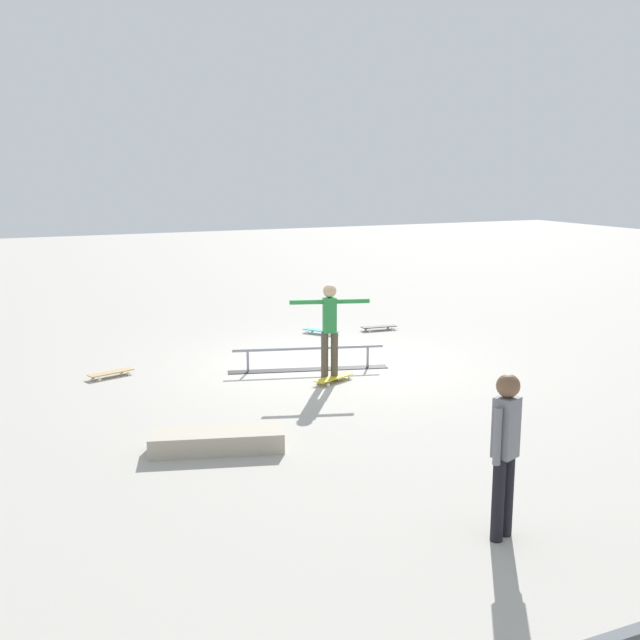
% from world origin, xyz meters
% --- Properties ---
extents(ground_plane, '(60.00, 60.00, 0.00)m').
position_xyz_m(ground_plane, '(0.00, 0.00, 0.00)').
color(ground_plane, '#ADA89E').
extents(grind_rail, '(2.82, 1.00, 0.42)m').
position_xyz_m(grind_rail, '(0.44, 0.10, 0.18)').
color(grind_rail, black).
rests_on(grind_rail, ground_plane).
extents(skate_ledge, '(1.78, 0.98, 0.26)m').
position_xyz_m(skate_ledge, '(3.10, 3.26, 0.13)').
color(skate_ledge, '#B2A893').
rests_on(skate_ledge, ground_plane).
extents(skater_main, '(1.30, 0.48, 1.66)m').
position_xyz_m(skater_main, '(0.40, 0.90, 0.97)').
color(skater_main, brown).
rests_on(skater_main, ground_plane).
extents(skateboard_main, '(0.81, 0.50, 0.09)m').
position_xyz_m(skateboard_main, '(0.37, 1.01, 0.07)').
color(skateboard_main, yellow).
rests_on(skateboard_main, ground_plane).
extents(bystander_grey_shirt, '(0.37, 0.26, 1.66)m').
position_xyz_m(bystander_grey_shirt, '(1.25, 6.69, 0.94)').
color(bystander_grey_shirt, black).
rests_on(bystander_grey_shirt, ground_plane).
extents(loose_skateboard_black, '(0.81, 0.31, 0.09)m').
position_xyz_m(loose_skateboard_black, '(-2.36, -2.38, 0.07)').
color(loose_skateboard_black, black).
rests_on(loose_skateboard_black, ground_plane).
extents(loose_skateboard_teal, '(0.64, 0.76, 0.09)m').
position_xyz_m(loose_skateboard_teal, '(-1.01, -2.55, 0.07)').
color(loose_skateboard_teal, teal).
rests_on(loose_skateboard_teal, ground_plane).
extents(loose_skateboard_natural, '(0.82, 0.44, 0.09)m').
position_xyz_m(loose_skateboard_natural, '(3.74, -0.88, 0.07)').
color(loose_skateboard_natural, tan).
rests_on(loose_skateboard_natural, ground_plane).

